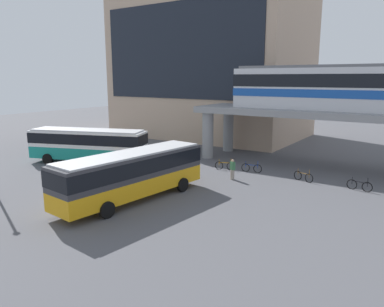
{
  "coord_description": "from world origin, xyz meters",
  "views": [
    {
      "loc": [
        18.81,
        -16.36,
        7.93
      ],
      "look_at": [
        3.34,
        6.85,
        2.2
      ],
      "focal_mm": 34.6,
      "sensor_mm": 36.0,
      "label": 1
    }
  ],
  "objects_px": {
    "bus_secondary": "(88,143)",
    "bicycle_orange": "(225,166)",
    "bicycle_brown": "(303,177)",
    "train": "(358,87)",
    "station_building": "(212,62)",
    "bicycle_blue": "(252,168)",
    "bus_main": "(132,171)",
    "bicycle_black": "(359,185)",
    "pedestrian_waiting_near_stop": "(233,170)"
  },
  "relations": [
    {
      "from": "bus_secondary",
      "to": "bicycle_orange",
      "type": "height_order",
      "value": "bus_secondary"
    },
    {
      "from": "bicycle_brown",
      "to": "train",
      "type": "bearing_deg",
      "value": 65.24
    },
    {
      "from": "station_building",
      "to": "bicycle_blue",
      "type": "height_order",
      "value": "station_building"
    },
    {
      "from": "station_building",
      "to": "bicycle_blue",
      "type": "distance_m",
      "value": 23.69
    },
    {
      "from": "station_building",
      "to": "bicycle_orange",
      "type": "distance_m",
      "value": 22.8
    },
    {
      "from": "bus_main",
      "to": "bicycle_black",
      "type": "xyz_separation_m",
      "value": [
        12.0,
        10.63,
        -1.63
      ]
    },
    {
      "from": "station_building",
      "to": "bus_main",
      "type": "relative_size",
      "value": 2.18
    },
    {
      "from": "bus_main",
      "to": "bicycle_orange",
      "type": "distance_m",
      "value": 10.83
    },
    {
      "from": "pedestrian_waiting_near_stop",
      "to": "station_building",
      "type": "bearing_deg",
      "value": 124.84
    },
    {
      "from": "bicycle_black",
      "to": "train",
      "type": "bearing_deg",
      "value": 106.06
    },
    {
      "from": "train",
      "to": "bicycle_blue",
      "type": "relative_size",
      "value": 12.26
    },
    {
      "from": "bus_secondary",
      "to": "bicycle_black",
      "type": "relative_size",
      "value": 6.3
    },
    {
      "from": "train",
      "to": "bicycle_black",
      "type": "height_order",
      "value": "train"
    },
    {
      "from": "train",
      "to": "bicycle_brown",
      "type": "relative_size",
      "value": 12.73
    },
    {
      "from": "bus_secondary",
      "to": "bicycle_brown",
      "type": "height_order",
      "value": "bus_secondary"
    },
    {
      "from": "bus_main",
      "to": "bicycle_blue",
      "type": "xyz_separation_m",
      "value": [
        3.35,
        11.17,
        -1.63
      ]
    },
    {
      "from": "bus_secondary",
      "to": "pedestrian_waiting_near_stop",
      "type": "distance_m",
      "value": 14.21
    },
    {
      "from": "bicycle_orange",
      "to": "pedestrian_waiting_near_stop",
      "type": "distance_m",
      "value": 3.23
    },
    {
      "from": "train",
      "to": "pedestrian_waiting_near_stop",
      "type": "height_order",
      "value": "train"
    },
    {
      "from": "bicycle_blue",
      "to": "bicycle_orange",
      "type": "bearing_deg",
      "value": -167.35
    },
    {
      "from": "bus_main",
      "to": "bicycle_black",
      "type": "height_order",
      "value": "bus_main"
    },
    {
      "from": "train",
      "to": "bicycle_orange",
      "type": "height_order",
      "value": "train"
    },
    {
      "from": "bicycle_orange",
      "to": "bicycle_blue",
      "type": "bearing_deg",
      "value": 12.65
    },
    {
      "from": "train",
      "to": "bicycle_black",
      "type": "distance_m",
      "value": 8.94
    },
    {
      "from": "bicycle_black",
      "to": "pedestrian_waiting_near_stop",
      "type": "xyz_separation_m",
      "value": [
        -8.94,
        -2.46,
        0.41
      ]
    },
    {
      "from": "bus_secondary",
      "to": "pedestrian_waiting_near_stop",
      "type": "xyz_separation_m",
      "value": [
        13.93,
        2.48,
        -1.22
      ]
    },
    {
      "from": "bicycle_black",
      "to": "bicycle_orange",
      "type": "bearing_deg",
      "value": 179.88
    },
    {
      "from": "bicycle_blue",
      "to": "bicycle_orange",
      "type": "height_order",
      "value": "same"
    },
    {
      "from": "bus_main",
      "to": "bicycle_black",
      "type": "distance_m",
      "value": 16.12
    },
    {
      "from": "bus_secondary",
      "to": "bicycle_brown",
      "type": "bearing_deg",
      "value": 15.32
    },
    {
      "from": "bicycle_black",
      "to": "bicycle_orange",
      "type": "relative_size",
      "value": 1.05
    },
    {
      "from": "train",
      "to": "station_building",
      "type": "bearing_deg",
      "value": 151.23
    },
    {
      "from": "bicycle_black",
      "to": "bicycle_brown",
      "type": "height_order",
      "value": "same"
    },
    {
      "from": "bus_secondary",
      "to": "bicycle_blue",
      "type": "relative_size",
      "value": 6.35
    },
    {
      "from": "bicycle_brown",
      "to": "bicycle_black",
      "type": "bearing_deg",
      "value": -2.83
    },
    {
      "from": "bus_main",
      "to": "train",
      "type": "bearing_deg",
      "value": 57.37
    },
    {
      "from": "bus_main",
      "to": "bicycle_brown",
      "type": "bearing_deg",
      "value": 53.89
    },
    {
      "from": "bus_main",
      "to": "bicycle_black",
      "type": "relative_size",
      "value": 6.3
    },
    {
      "from": "bus_main",
      "to": "bicycle_brown",
      "type": "distance_m",
      "value": 13.51
    },
    {
      "from": "station_building",
      "to": "bus_main",
      "type": "xyz_separation_m",
      "value": [
        10.54,
        -27.73,
        -8.08
      ]
    },
    {
      "from": "bicycle_orange",
      "to": "pedestrian_waiting_near_stop",
      "type": "height_order",
      "value": "pedestrian_waiting_near_stop"
    },
    {
      "from": "bicycle_orange",
      "to": "bus_main",
      "type": "bearing_deg",
      "value": -95.56
    },
    {
      "from": "train",
      "to": "bicycle_black",
      "type": "xyz_separation_m",
      "value": [
        1.61,
        -5.6,
        -6.78
      ]
    },
    {
      "from": "bicycle_brown",
      "to": "pedestrian_waiting_near_stop",
      "type": "distance_m",
      "value": 5.53
    },
    {
      "from": "bicycle_orange",
      "to": "train",
      "type": "bearing_deg",
      "value": 30.82
    },
    {
      "from": "station_building",
      "to": "pedestrian_waiting_near_stop",
      "type": "bearing_deg",
      "value": -55.16
    },
    {
      "from": "station_building",
      "to": "bicycle_orange",
      "type": "height_order",
      "value": "station_building"
    },
    {
      "from": "train",
      "to": "bicycle_blue",
      "type": "distance_m",
      "value": 11.01
    },
    {
      "from": "bus_secondary",
      "to": "bicycle_black",
      "type": "xyz_separation_m",
      "value": [
        22.87,
        4.94,
        -1.63
      ]
    },
    {
      "from": "bus_secondary",
      "to": "pedestrian_waiting_near_stop",
      "type": "height_order",
      "value": "bus_secondary"
    }
  ]
}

